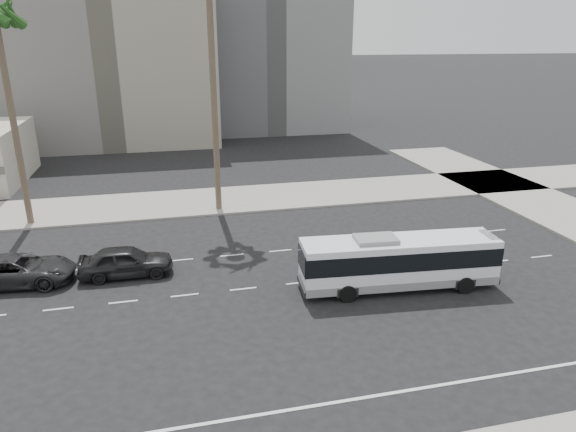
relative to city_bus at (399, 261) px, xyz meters
name	(u,v)px	position (x,y,z in m)	size (l,w,h in m)	color
ground	(299,283)	(-4.87, 1.68, -1.53)	(700.00, 700.00, 0.00)	black
sidewalk_north	(251,198)	(-4.87, 17.18, -1.46)	(120.00, 7.00, 0.15)	gray
midrise_beige_west	(113,66)	(-16.87, 46.68, 7.47)	(24.00, 18.00, 18.00)	slate
midrise_gray_center	(262,33)	(3.13, 53.68, 11.47)	(20.00, 20.00, 26.00)	#5A5B5D
highrise_far	(304,2)	(65.13, 261.68, 28.47)	(22.00, 22.00, 60.00)	#515459
city_bus	(399,261)	(0.00, 0.00, 0.00)	(10.31, 3.12, 2.92)	white
car_a	(126,261)	(-13.83, 4.78, -0.68)	(4.98, 2.00, 1.70)	black
car_b	(18,270)	(-19.33, 5.06, -0.73)	(5.74, 2.65, 1.60)	#28282A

